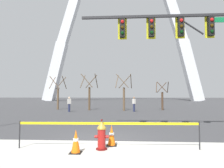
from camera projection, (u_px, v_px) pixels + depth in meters
ground_plane at (104, 141)px, 7.83m from camera, size 240.00×240.00×0.00m
fire_hydrant at (102, 135)px, 6.55m from camera, size 0.46×0.48×0.99m
caution_tape_barrier at (108, 129)px, 6.62m from camera, size 6.01×0.21×0.92m
traffic_cone_by_hydrant at (76, 141)px, 6.15m from camera, size 0.36×0.36×0.73m
traffic_cone_mid_sidewalk at (112, 135)px, 7.05m from camera, size 0.36×0.36×0.73m
traffic_signal_gantry at (190, 40)px, 9.50m from camera, size 7.82×0.44×6.00m
monument_arch at (121, 24)px, 60.97m from camera, size 47.74×3.06×54.20m
tree_far_left at (58, 95)px, 24.54m from camera, size 1.88×1.89×4.08m
tree_left_mid at (89, 94)px, 23.42m from camera, size 1.95×1.96×4.23m
tree_center_left at (124, 94)px, 22.72m from camera, size 1.91×1.92×4.14m
tree_center_right at (162, 98)px, 23.62m from camera, size 1.56×1.56×3.34m
pedestrian_walking_left at (134, 104)px, 21.40m from camera, size 0.37×0.39×1.59m
pedestrian_standing_center at (69, 104)px, 21.11m from camera, size 0.39×0.36×1.59m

